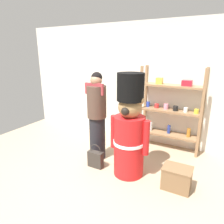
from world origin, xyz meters
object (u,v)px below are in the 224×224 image
merchandise_shelf (171,109)px  teddy_bear_guard (129,130)px  display_crate (177,178)px  person_shopper (97,116)px  shopping_bag (96,159)px

merchandise_shelf → teddy_bear_guard: 1.34m
merchandise_shelf → display_crate: bearing=-71.2°
person_shopper → shopping_bag: size_ratio=3.77×
teddy_bear_guard → person_shopper: bearing=163.7°
shopping_bag → display_crate: 1.39m
merchandise_shelf → person_shopper: size_ratio=1.04×
display_crate → shopping_bag: bearing=-176.7°
merchandise_shelf → person_shopper: (-1.09, -1.07, -0.01)m
display_crate → teddy_bear_guard: bearing=179.0°
teddy_bear_guard → merchandise_shelf: bearing=74.9°
person_shopper → display_crate: (1.54, -0.23, -0.67)m
shopping_bag → merchandise_shelf: bearing=55.7°
display_crate → person_shopper: bearing=171.4°
merchandise_shelf → display_crate: 1.54m
shopping_bag → display_crate: size_ratio=1.04×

